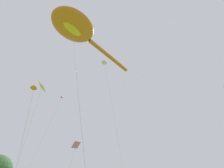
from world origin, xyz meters
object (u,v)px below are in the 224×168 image
small_kite_streamer_purple (105,61)px  big_show_kite (76,28)px  small_kite_box_yellow (62,97)px  small_kite_stunt_black (34,87)px  small_kite_delta_white (41,90)px  small_kite_bird_shape (76,146)px

small_kite_streamer_purple → big_show_kite: bearing=124.2°
big_show_kite → small_kite_box_yellow: 17.43m
big_show_kite → small_kite_stunt_black: 8.50m
small_kite_delta_white → small_kite_streamer_purple: bearing=49.2°
small_kite_streamer_purple → small_kite_stunt_black: (-10.02, -8.86, -14.66)m
small_kite_box_yellow → small_kite_bird_shape: bearing=135.0°
big_show_kite → small_kite_stunt_black: size_ratio=1.89×
small_kite_stunt_black → small_kite_streamer_purple: bearing=49.6°
small_kite_stunt_black → small_kite_delta_white: small_kite_delta_white is taller
big_show_kite → small_kite_stunt_black: bearing=-48.0°
small_kite_box_yellow → small_kite_delta_white: (-3.67, -11.84, -6.47)m
small_kite_delta_white → small_kite_bird_shape: bearing=63.2°
big_show_kite → small_kite_bird_shape: size_ratio=2.27×
small_kite_stunt_black → big_show_kite: bearing=-17.0°
small_kite_box_yellow → small_kite_stunt_black: size_ratio=1.95×
small_kite_box_yellow → small_kite_stunt_black: 19.02m
big_show_kite → small_kite_delta_white: 8.08m
small_kite_bird_shape → small_kite_box_yellow: bearing=-1.4°
big_show_kite → small_kite_box_yellow: small_kite_box_yellow is taller
small_kite_streamer_purple → small_kite_box_yellow: bearing=20.8°
big_show_kite → small_kite_bird_shape: big_show_kite is taller
small_kite_delta_white → big_show_kite: bearing=-48.1°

